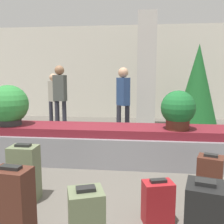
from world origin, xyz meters
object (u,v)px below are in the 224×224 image
(suitcase_0, at_px, (25,173))
(decorated_tree, at_px, (198,84))
(suitcase_1, at_px, (158,202))
(potted_plant_0, at_px, (9,106))
(traveler_0, at_px, (123,97))
(traveler_2, at_px, (60,93))
(suitcase_5, at_px, (13,207))
(suitcase_7, at_px, (209,181))
(traveler_1, at_px, (54,96))
(potted_plant_1, at_px, (178,110))
(pillar, at_px, (146,72))

(suitcase_0, xyz_separation_m, decorated_tree, (2.94, 4.41, 0.93))
(suitcase_1, height_order, potted_plant_0, potted_plant_0)
(traveler_0, relative_size, traveler_2, 0.96)
(suitcase_5, bearing_deg, potted_plant_0, 125.72)
(suitcase_7, bearing_deg, traveler_1, 148.36)
(suitcase_7, height_order, potted_plant_1, potted_plant_1)
(suitcase_1, bearing_deg, pillar, 75.13)
(pillar, relative_size, traveler_2, 1.82)
(suitcase_0, height_order, potted_plant_1, potted_plant_1)
(suitcase_7, relative_size, decorated_tree, 0.26)
(potted_plant_0, bearing_deg, suitcase_0, -56.54)
(decorated_tree, bearing_deg, potted_plant_1, -107.54)
(potted_plant_0, bearing_deg, suitcase_1, -34.29)
(suitcase_5, xyz_separation_m, traveler_1, (-1.40, 5.08, 0.56))
(suitcase_5, bearing_deg, suitcase_0, 115.88)
(traveler_0, bearing_deg, traveler_1, -157.29)
(potted_plant_1, bearing_deg, traveler_2, 140.52)
(traveler_1, xyz_separation_m, traveler_2, (0.43, -0.73, 0.15))
(traveler_1, bearing_deg, suitcase_7, -11.20)
(traveler_0, bearing_deg, suitcase_7, -15.05)
(traveler_0, xyz_separation_m, traveler_1, (-2.12, 1.23, -0.09))
(suitcase_1, relative_size, potted_plant_1, 0.74)
(suitcase_5, bearing_deg, traveler_2, 109.57)
(decorated_tree, bearing_deg, traveler_1, -178.67)
(potted_plant_1, height_order, traveler_2, traveler_2)
(traveler_2, relative_size, decorated_tree, 0.75)
(suitcase_5, bearing_deg, suitcase_1, 26.85)
(pillar, height_order, traveler_2, pillar)
(potted_plant_0, distance_m, potted_plant_1, 2.91)
(traveler_2, bearing_deg, suitcase_7, 142.33)
(potted_plant_1, relative_size, traveler_1, 0.41)
(pillar, relative_size, suitcase_0, 4.54)
(suitcase_0, relative_size, suitcase_1, 1.50)
(suitcase_1, bearing_deg, traveler_0, 84.60)
(suitcase_5, bearing_deg, traveler_0, 86.56)
(traveler_2, bearing_deg, traveler_0, 176.14)
(pillar, xyz_separation_m, potted_plant_1, (0.45, -3.01, -0.65))
(suitcase_5, height_order, traveler_2, traveler_2)
(potted_plant_0, height_order, decorated_tree, decorated_tree)
(suitcase_1, height_order, suitcase_5, suitcase_5)
(suitcase_0, xyz_separation_m, traveler_1, (-1.14, 4.32, 0.58))
(traveler_2, distance_m, decorated_tree, 3.75)
(suitcase_7, xyz_separation_m, decorated_tree, (0.76, 4.29, 0.97))
(suitcase_7, bearing_deg, potted_plant_1, 119.01)
(suitcase_0, relative_size, traveler_2, 0.40)
(suitcase_7, xyz_separation_m, potted_plant_0, (-3.10, 1.28, 0.68))
(potted_plant_0, bearing_deg, traveler_2, 84.32)
(potted_plant_1, bearing_deg, pillar, 98.54)
(traveler_1, bearing_deg, pillar, 41.70)
(suitcase_0, height_order, traveler_1, traveler_1)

